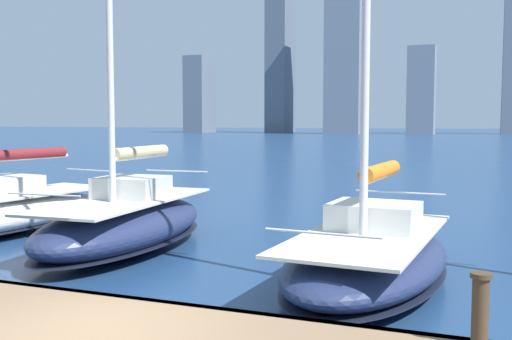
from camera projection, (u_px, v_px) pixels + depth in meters
dock_pier at (101, 329)px, 8.02m from camera, size 28.00×2.80×0.60m
city_skyline at (495, 57)px, 156.10m from camera, size 166.63×20.84×52.18m
sailboat_orange at (369, 253)px, 12.09m from camera, size 3.34×6.72×12.20m
sailboat_tan at (125, 222)px, 15.42m from camera, size 3.09×7.02×9.98m
mooring_post at (480, 309)px, 7.20m from camera, size 0.26×0.26×0.91m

